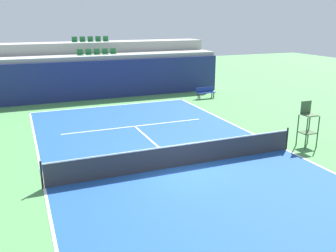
% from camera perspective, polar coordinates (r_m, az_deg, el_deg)
% --- Properties ---
extents(ground_plane, '(80.00, 80.00, 0.00)m').
position_cam_1_polar(ground_plane, '(15.55, 1.90, -6.29)').
color(ground_plane, '#4C8C4C').
extents(court_surface, '(11.00, 24.00, 0.01)m').
position_cam_1_polar(court_surface, '(15.55, 1.90, -6.28)').
color(court_surface, '#1E4C99').
rests_on(court_surface, ground_plane).
extents(baseline_far, '(11.00, 0.10, 0.00)m').
position_cam_1_polar(baseline_far, '(26.40, -8.75, 3.14)').
color(baseline_far, white).
rests_on(baseline_far, court_surface).
extents(sideline_left, '(0.10, 24.00, 0.00)m').
position_cam_1_polar(sideline_left, '(14.39, -18.60, -9.11)').
color(sideline_left, white).
rests_on(sideline_left, court_surface).
extents(sideline_right, '(0.10, 24.00, 0.00)m').
position_cam_1_polar(sideline_right, '(18.32, 17.69, -3.47)').
color(sideline_right, white).
rests_on(sideline_right, court_surface).
extents(service_line_far, '(8.26, 0.10, 0.00)m').
position_cam_1_polar(service_line_far, '(21.21, -5.17, -0.03)').
color(service_line_far, white).
rests_on(service_line_far, court_surface).
extents(centre_service_line, '(0.10, 6.40, 0.00)m').
position_cam_1_polar(centre_service_line, '(18.32, -2.19, -2.67)').
color(centre_service_line, white).
rests_on(centre_service_line, court_surface).
extents(back_wall, '(19.40, 0.30, 2.92)m').
position_cam_1_polar(back_wall, '(28.61, -10.13, 7.07)').
color(back_wall, navy).
rests_on(back_wall, ground_plane).
extents(stands_tier_lower, '(19.40, 2.40, 3.23)m').
position_cam_1_polar(stands_tier_lower, '(29.89, -10.71, 7.73)').
color(stands_tier_lower, '#9E9E99').
rests_on(stands_tier_lower, ground_plane).
extents(stands_tier_upper, '(19.40, 2.40, 4.07)m').
position_cam_1_polar(stands_tier_upper, '(32.17, -11.65, 9.04)').
color(stands_tier_upper, '#9E9E99').
rests_on(stands_tier_upper, ground_plane).
extents(seating_row_lower, '(3.04, 0.44, 0.44)m').
position_cam_1_polar(seating_row_lower, '(29.78, -10.93, 11.06)').
color(seating_row_lower, '#1E6633').
rests_on(seating_row_lower, stands_tier_lower).
extents(seating_row_upper, '(3.04, 0.44, 0.44)m').
position_cam_1_polar(seating_row_upper, '(32.07, -11.91, 12.88)').
color(seating_row_upper, '#1E6633').
rests_on(seating_row_upper, stands_tier_upper).
extents(tennis_net, '(11.08, 0.08, 1.07)m').
position_cam_1_polar(tennis_net, '(15.36, 1.92, -4.54)').
color(tennis_net, black).
rests_on(tennis_net, court_surface).
extents(umpire_chair, '(0.76, 0.66, 2.20)m').
position_cam_1_polar(umpire_chair, '(18.82, 20.83, 0.51)').
color(umpire_chair, '#334C2D').
rests_on(umpire_chair, ground_plane).
extents(player_bench, '(1.50, 0.40, 0.85)m').
position_cam_1_polar(player_bench, '(28.62, 5.85, 5.30)').
color(player_bench, navy).
rests_on(player_bench, ground_plane).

